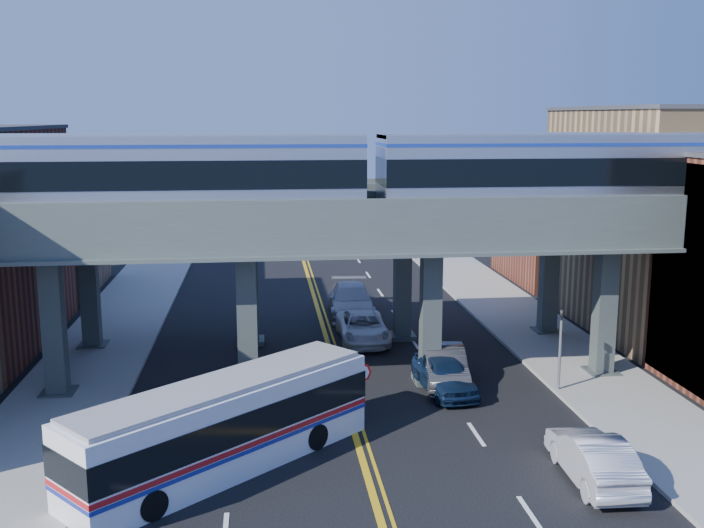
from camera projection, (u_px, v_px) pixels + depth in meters
The scene contains 17 objects.
ground at pixel (364, 464), 26.74m from camera, with size 120.00×120.00×0.00m, color black.
sidewalk_west at pixel (81, 378), 35.19m from camera, with size 5.00×70.00×0.16m, color gray.
sidewalk_east at pixel (573, 360), 37.77m from camera, with size 5.00×70.00×0.16m, color gray.
building_west_c at pixel (33, 233), 52.22m from camera, with size 8.00×10.00×8.00m, color #9E7E51.
building_east_b at pixel (658, 220), 43.32m from camera, with size 8.00×14.00×12.00m, color #9E7E51.
building_east_c at pixel (567, 218), 56.29m from camera, with size 8.00×10.00×9.00m, color brown.
elevated_viaduct_near at pixel (340, 240), 33.34m from camera, with size 52.00×3.60×7.40m.
elevated_viaduct_far at pixel (326, 219), 40.18m from camera, with size 52.00×3.60×7.40m.
transit_train at pixel (169, 174), 32.02m from camera, with size 49.50×3.11×3.62m.
stop_sign at pixel (361, 385), 29.37m from camera, with size 0.76×0.09×2.63m.
traffic_signal at pixel (561, 341), 33.20m from camera, with size 0.15×0.18×4.10m.
transit_bus at pixel (225, 426), 26.10m from camera, with size 10.19×9.30×2.91m.
car_lane_a at pixel (444, 374), 33.54m from camera, with size 1.86×4.63×1.58m, color #10213C.
car_lane_b at pixel (445, 366), 34.52m from camera, with size 1.77×5.07×1.67m, color #2E2E31.
car_lane_c at pixel (363, 327), 41.15m from camera, with size 2.48×5.38×1.49m, color silver.
car_lane_d at pixel (351, 301), 46.40m from camera, with size 2.58×6.34×1.84m, color #A5A5A9.
car_parked_curb at pixel (593, 458), 25.36m from camera, with size 1.69×4.84×1.59m, color silver.
Camera 1 is at (-3.25, -24.79, 11.67)m, focal length 40.00 mm.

